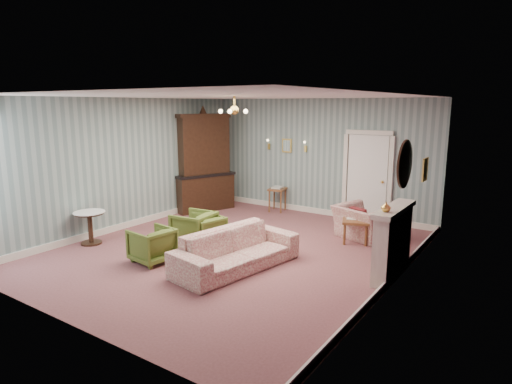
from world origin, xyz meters
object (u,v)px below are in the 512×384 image
Objects in this scene: sofa_chintz at (236,243)px; pedestal_table at (90,228)px; wingback_chair at (363,217)px; side_table_black at (391,245)px; olive_chair_c at (194,227)px; fireplace at (393,242)px; coffee_table at (355,228)px; olive_chair_b at (205,229)px; olive_chair_a at (152,243)px; dresser at (204,160)px.

pedestal_table is (-3.22, -0.56, -0.11)m from sofa_chintz.
side_table_black is at bearing 149.76° from wingback_chair.
wingback_chair is at bearing 125.12° from olive_chair_c.
wingback_chair is 1.69× the size of side_table_black.
fireplace reaches higher than coffee_table.
coffee_table is (-1.22, 1.54, -0.34)m from fireplace.
coffee_table is 1.41× the size of pedestal_table.
olive_chair_b is 0.62× the size of wingback_chair.
olive_chair_c is at bearing -171.39° from olive_chair_a.
pedestal_table is at bearing 56.94° from wingback_chair.
side_table_black is (3.34, 1.14, -0.02)m from olive_chair_b.
coffee_table is (2.53, 2.12, -0.13)m from olive_chair_c.
dresser reaches higher than wingback_chair.
fireplace is at bearing 92.63° from olive_chair_c.
dresser is 5.84m from fireplace.
sofa_chintz is 3.09m from wingback_chair.
wingback_chair is 1.12× the size of coffee_table.
sofa_chintz is 3.68× the size of side_table_black.
coffee_table is 1.51× the size of side_table_black.
olive_chair_c is 1.11× the size of pedestal_table.
fireplace is 0.75m from side_table_black.
olive_chair_c is 0.70× the size of wingback_chair.
dresser is (-1.79, 3.51, 1.00)m from olive_chair_a.
fireplace is at bearing -53.57° from sofa_chintz.
dresser is at bearing 18.10° from wingback_chair.
olive_chair_c is 3.11m from dresser.
dresser is (-3.22, 2.93, 0.89)m from sofa_chintz.
wingback_chair is (2.59, 3.45, 0.12)m from olive_chair_a.
dresser is 2.84× the size of coffee_table.
olive_chair_a is 4.31m from wingback_chair.
side_table_black is (0.92, -1.06, -0.15)m from wingback_chair.
dresser reaches higher than pedestal_table.
pedestal_table reaches higher than coffee_table.
coffee_table is at bearing 16.97° from dresser.
wingback_chair is at bearing 149.93° from olive_chair_a.
olive_chair_a reaches higher than side_table_black.
coffee_table is (2.50, 3.26, -0.10)m from olive_chair_a.
sofa_chintz is (1.26, -0.67, 0.12)m from olive_chair_b.
coffee_table is at bearing 83.12° from wingback_chair.
pedestal_table is at bearing -83.75° from olive_chair_a.
side_table_black is (-0.21, 0.66, -0.27)m from fireplace.
olive_chair_c is 0.28× the size of dresser.
fireplace is at bearing 17.17° from pedestal_table.
sofa_chintz is 4.44m from dresser.
dresser is at bearing 57.70° from sofa_chintz.
olive_chair_a is at bearing 122.17° from sofa_chintz.
fireplace is (5.51, -1.79, -0.76)m from dresser.
dresser is at bearing 162.03° from fireplace.
olive_chair_c is at bearing 60.30° from wingback_chair.
fireplace is at bearing -51.58° from coffee_table.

